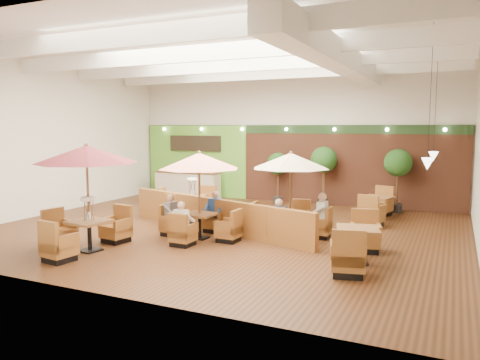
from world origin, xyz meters
The scene contains 17 objects.
room centered at (0.25, 1.22, 3.63)m, with size 14.04×14.00×5.52m.
service_counter centered at (-4.40, 5.10, 0.58)m, with size 3.00×0.75×1.18m.
booth_divider centered at (-0.16, -0.37, 0.50)m, with size 7.28×0.18×1.01m, color brown.
table_0 centered at (-2.04, -3.71, 1.96)m, with size 2.66×2.76×2.76m.
table_1 centered at (-0.11, -1.34, 1.71)m, with size 2.42×2.42×2.49m.
table_2 centered at (2.08, 0.14, 1.69)m, with size 2.40×2.40×2.46m.
table_3 centered at (-2.16, 1.29, 0.45)m, with size 1.89×2.73×1.55m.
table_4 centered at (4.41, -1.89, 0.40)m, with size 1.15×2.96×1.06m.
table_5 centered at (4.05, 3.42, 0.39)m, with size 1.13×2.89×1.03m.
topiary_0 centered at (-0.20, 5.30, 1.56)m, with size 0.90×0.90×2.10m.
topiary_1 centered at (1.71, 5.30, 1.78)m, with size 1.03×1.03×2.39m.
topiary_2 centered at (4.48, 5.30, 1.75)m, with size 1.01×1.01×2.35m.
diner_0 centered at (-0.11, -2.25, 0.74)m, with size 0.38×0.32×0.74m.
diner_1 centered at (-0.11, -0.43, 0.75)m, with size 0.39×0.32×0.78m.
diner_2 centered at (-1.02, -1.34, 0.74)m, with size 0.30×0.37×0.75m.
diner_3 centered at (2.08, -0.76, 0.74)m, with size 0.38×0.32×0.75m.
diner_4 centered at (2.98, 0.14, 0.78)m, with size 0.33×0.42×0.85m.
Camera 1 is at (6.38, -12.67, 3.16)m, focal length 35.00 mm.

